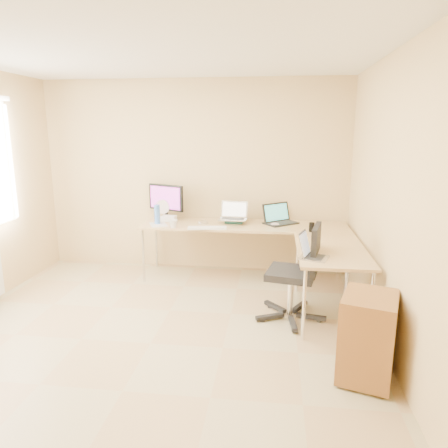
# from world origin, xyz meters

# --- Properties ---
(floor) EXTENTS (4.50, 4.50, 0.00)m
(floor) POSITION_xyz_m (0.00, 0.00, 0.00)
(floor) COLOR tan
(floor) RESTS_ON ground
(ceiling) EXTENTS (4.50, 4.50, 0.00)m
(ceiling) POSITION_xyz_m (0.00, 0.00, 2.60)
(ceiling) COLOR white
(ceiling) RESTS_ON ground
(wall_back) EXTENTS (4.50, 0.00, 4.50)m
(wall_back) POSITION_xyz_m (0.00, 2.25, 1.30)
(wall_back) COLOR #D8B87D
(wall_back) RESTS_ON ground
(wall_right) EXTENTS (0.00, 4.50, 4.50)m
(wall_right) POSITION_xyz_m (2.10, 0.00, 1.30)
(wall_right) COLOR #D8B87D
(wall_right) RESTS_ON ground
(desk_main) EXTENTS (2.65, 0.70, 0.73)m
(desk_main) POSITION_xyz_m (0.72, 1.85, 0.36)
(desk_main) COLOR tan
(desk_main) RESTS_ON ground
(desk_return) EXTENTS (0.70, 1.30, 0.73)m
(desk_return) POSITION_xyz_m (1.70, 0.85, 0.36)
(desk_return) COLOR tan
(desk_return) RESTS_ON ground
(monitor) EXTENTS (0.58, 0.40, 0.48)m
(monitor) POSITION_xyz_m (-0.36, 2.05, 0.97)
(monitor) COLOR black
(monitor) RESTS_ON desk_main
(book_stack) EXTENTS (0.23, 0.32, 0.05)m
(book_stack) POSITION_xyz_m (0.58, 2.01, 0.76)
(book_stack) COLOR #1E574F
(book_stack) RESTS_ON desk_main
(laptop_center) EXTENTS (0.38, 0.30, 0.23)m
(laptop_center) POSITION_xyz_m (0.57, 1.88, 0.90)
(laptop_center) COLOR silver
(laptop_center) RESTS_ON desk_main
(laptop_black) EXTENTS (0.52, 0.51, 0.26)m
(laptop_black) POSITION_xyz_m (1.19, 1.95, 0.86)
(laptop_black) COLOR black
(laptop_black) RESTS_ON desk_main
(keyboard) EXTENTS (0.50, 0.20, 0.02)m
(keyboard) POSITION_xyz_m (0.28, 1.55, 0.74)
(keyboard) COLOR white
(keyboard) RESTS_ON desk_main
(mouse) EXTENTS (0.11, 0.07, 0.04)m
(mouse) POSITION_xyz_m (1.12, 1.82, 0.75)
(mouse) COLOR beige
(mouse) RESTS_ON desk_main
(mug) EXTENTS (0.14, 0.14, 0.10)m
(mug) POSITION_xyz_m (-0.14, 1.55, 0.78)
(mug) COLOR white
(mug) RESTS_ON desk_main
(cd_stack) EXTENTS (0.18, 0.18, 0.03)m
(cd_stack) POSITION_xyz_m (0.18, 1.82, 0.75)
(cd_stack) COLOR silver
(cd_stack) RESTS_ON desk_main
(water_bottle) EXTENTS (0.09, 0.09, 0.26)m
(water_bottle) POSITION_xyz_m (-0.40, 1.73, 0.86)
(water_bottle) COLOR #4479D4
(water_bottle) RESTS_ON desk_main
(papers) EXTENTS (0.30, 0.34, 0.01)m
(papers) POSITION_xyz_m (-0.38, 1.70, 0.73)
(papers) COLOR silver
(papers) RESTS_ON desk_main
(white_box) EXTENTS (0.20, 0.15, 0.07)m
(white_box) POSITION_xyz_m (-0.30, 1.95, 0.76)
(white_box) COLOR white
(white_box) RESTS_ON desk_main
(desk_fan) EXTENTS (0.22, 0.22, 0.25)m
(desk_fan) POSITION_xyz_m (-0.40, 2.05, 0.85)
(desk_fan) COLOR silver
(desk_fan) RESTS_ON desk_main
(black_cup) EXTENTS (0.09, 0.09, 0.11)m
(black_cup) POSITION_xyz_m (1.56, 1.55, 0.79)
(black_cup) COLOR black
(black_cup) RESTS_ON desk_main
(laptop_return) EXTENTS (0.36, 0.32, 0.20)m
(laptop_return) POSITION_xyz_m (1.49, 0.48, 0.83)
(laptop_return) COLOR #B4B3C3
(laptop_return) RESTS_ON desk_return
(office_chair) EXTENTS (0.72, 0.72, 1.02)m
(office_chair) POSITION_xyz_m (1.29, 0.71, 0.50)
(office_chair) COLOR black
(office_chair) RESTS_ON ground
(cabinet) EXTENTS (0.52, 0.58, 0.67)m
(cabinet) POSITION_xyz_m (1.85, -0.32, 0.36)
(cabinet) COLOR olive
(cabinet) RESTS_ON ground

